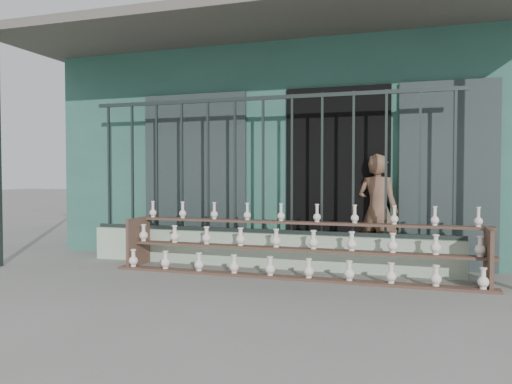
% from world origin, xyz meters
% --- Properties ---
extents(ground, '(60.00, 60.00, 0.00)m').
position_xyz_m(ground, '(0.00, 0.00, 0.00)').
color(ground, slate).
extents(workshop_building, '(7.40, 6.60, 3.21)m').
position_xyz_m(workshop_building, '(0.00, 4.23, 1.62)').
color(workshop_building, '#2C5D4E').
rests_on(workshop_building, ground).
extents(parapet_wall, '(5.00, 0.20, 0.45)m').
position_xyz_m(parapet_wall, '(0.00, 1.30, 0.23)').
color(parapet_wall, '#AFC7AB').
rests_on(parapet_wall, ground).
extents(security_fence, '(5.00, 0.04, 1.80)m').
position_xyz_m(security_fence, '(-0.00, 1.30, 1.35)').
color(security_fence, '#283330').
rests_on(security_fence, parapet_wall).
extents(shelf_rack, '(4.50, 0.68, 0.85)m').
position_xyz_m(shelf_rack, '(0.52, 0.89, 0.36)').
color(shelf_rack, brown).
rests_on(shelf_rack, ground).
extents(elderly_woman, '(0.63, 0.52, 1.49)m').
position_xyz_m(elderly_woman, '(1.44, 1.69, 0.74)').
color(elderly_woman, brown).
rests_on(elderly_woman, ground).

